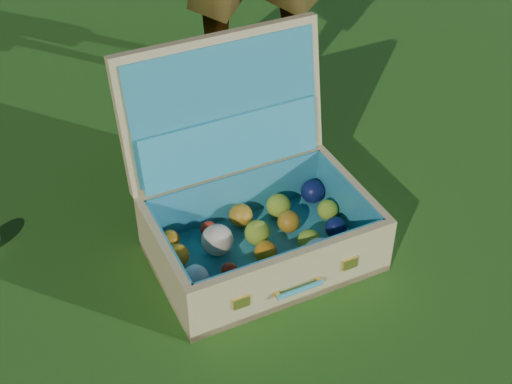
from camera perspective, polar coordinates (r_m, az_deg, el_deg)
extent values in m
plane|color=#215114|center=(1.98, -3.84, -3.58)|extent=(60.00, 60.00, 0.00)
cube|color=tan|center=(1.91, 0.52, -5.07)|extent=(0.63, 0.49, 0.02)
cube|color=tan|center=(1.75, 3.11, -6.93)|extent=(0.55, 0.14, 0.17)
cube|color=tan|center=(1.98, -1.73, -0.34)|extent=(0.55, 0.14, 0.17)
cube|color=tan|center=(1.79, -7.31, -5.93)|extent=(0.09, 0.33, 0.17)
cube|color=tan|center=(1.97, 7.62, -1.10)|extent=(0.09, 0.33, 0.17)
cube|color=teal|center=(1.90, 0.52, -4.79)|extent=(0.58, 0.44, 0.01)
cube|color=teal|center=(1.75, 2.92, -6.42)|extent=(0.51, 0.12, 0.15)
cube|color=teal|center=(1.97, -1.58, -0.32)|extent=(0.51, 0.12, 0.15)
cube|color=teal|center=(1.78, -6.94, -5.57)|extent=(0.08, 0.33, 0.15)
cube|color=teal|center=(1.95, 7.32, -0.97)|extent=(0.08, 0.33, 0.15)
cube|color=tan|center=(1.87, -2.65, 7.03)|extent=(0.57, 0.22, 0.37)
cube|color=teal|center=(1.86, -2.42, 6.85)|extent=(0.52, 0.18, 0.33)
cube|color=teal|center=(1.89, -2.00, 3.84)|extent=(0.50, 0.15, 0.16)
cube|color=#F2C659|center=(1.69, -1.18, -8.82)|extent=(0.04, 0.02, 0.03)
cube|color=#F2C659|center=(1.80, 7.55, -5.68)|extent=(0.04, 0.02, 0.03)
cylinder|color=teal|center=(1.74, 3.52, -7.82)|extent=(0.12, 0.04, 0.01)
cube|color=#F2C659|center=(1.73, 1.75, -8.26)|extent=(0.01, 0.02, 0.01)
cube|color=#F2C659|center=(1.77, 5.02, -7.07)|extent=(0.01, 0.02, 0.01)
sphere|color=beige|center=(1.74, -4.36, -8.59)|extent=(0.06, 0.06, 0.06)
sphere|color=#A6BD2E|center=(1.77, -0.85, -7.52)|extent=(0.06, 0.06, 0.06)
sphere|color=#A6BD2E|center=(1.81, 1.98, -6.18)|extent=(0.07, 0.07, 0.07)
sphere|color=white|center=(1.83, 5.13, -5.03)|extent=(0.09, 0.09, 0.09)
sphere|color=white|center=(1.88, 7.84, -4.60)|extent=(0.05, 0.05, 0.05)
sphere|color=white|center=(1.79, -4.88, -6.87)|extent=(0.07, 0.07, 0.07)
sphere|color=red|center=(1.82, -2.14, -6.30)|extent=(0.04, 0.04, 0.04)
sphere|color=orange|center=(1.85, 0.78, -4.80)|extent=(0.06, 0.06, 0.06)
sphere|color=#A6BD2E|center=(1.89, 4.28, -3.93)|extent=(0.06, 0.06, 0.06)
sphere|color=#0E1646|center=(1.94, 6.39, -2.82)|extent=(0.06, 0.06, 0.06)
sphere|color=orange|center=(1.85, -6.30, -5.08)|extent=(0.06, 0.06, 0.06)
sphere|color=beige|center=(1.87, -3.12, -3.85)|extent=(0.08, 0.08, 0.08)
sphere|color=#A6BD2E|center=(1.90, 0.11, -3.27)|extent=(0.07, 0.07, 0.07)
sphere|color=#BE7B19|center=(1.94, 2.63, -2.37)|extent=(0.06, 0.06, 0.06)
sphere|color=#A6BD2E|center=(1.99, 5.76, -1.42)|extent=(0.06, 0.06, 0.06)
sphere|color=orange|center=(1.91, -6.91, -3.81)|extent=(0.05, 0.05, 0.05)
sphere|color=red|center=(1.93, -3.83, -3.00)|extent=(0.05, 0.05, 0.05)
sphere|color=#BE7B19|center=(1.96, -1.23, -1.88)|extent=(0.07, 0.07, 0.07)
sphere|color=#A6BD2E|center=(1.99, 1.81, -1.11)|extent=(0.07, 0.07, 0.07)
sphere|color=#0E1646|center=(2.04, 4.56, 0.06)|extent=(0.07, 0.07, 0.07)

